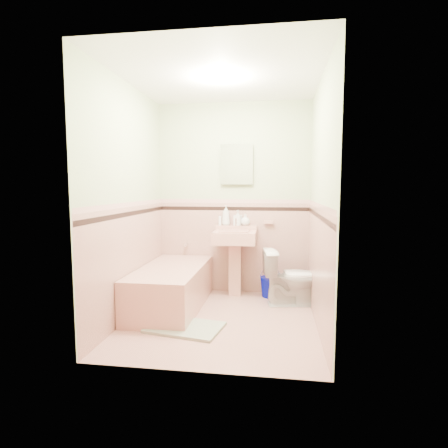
# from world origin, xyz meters

# --- Properties ---
(floor) EXTENTS (2.20, 2.20, 0.00)m
(floor) POSITION_xyz_m (0.00, 0.00, 0.00)
(floor) COLOR tan
(floor) RESTS_ON ground
(ceiling) EXTENTS (2.20, 2.20, 0.00)m
(ceiling) POSITION_xyz_m (0.00, 0.00, 2.50)
(ceiling) COLOR white
(ceiling) RESTS_ON ground
(wall_back) EXTENTS (2.50, 0.00, 2.50)m
(wall_back) POSITION_xyz_m (0.00, 1.10, 1.25)
(wall_back) COLOR beige
(wall_back) RESTS_ON ground
(wall_front) EXTENTS (2.50, 0.00, 2.50)m
(wall_front) POSITION_xyz_m (0.00, -1.10, 1.25)
(wall_front) COLOR beige
(wall_front) RESTS_ON ground
(wall_left) EXTENTS (0.00, 2.50, 2.50)m
(wall_left) POSITION_xyz_m (-1.00, 0.00, 1.25)
(wall_left) COLOR beige
(wall_left) RESTS_ON ground
(wall_right) EXTENTS (0.00, 2.50, 2.50)m
(wall_right) POSITION_xyz_m (1.00, 0.00, 1.25)
(wall_right) COLOR beige
(wall_right) RESTS_ON ground
(wainscot_back) EXTENTS (2.00, 0.00, 2.00)m
(wainscot_back) POSITION_xyz_m (0.00, 1.09, 0.60)
(wainscot_back) COLOR tan
(wainscot_back) RESTS_ON ground
(wainscot_front) EXTENTS (2.00, 0.00, 2.00)m
(wainscot_front) POSITION_xyz_m (0.00, -1.09, 0.60)
(wainscot_front) COLOR tan
(wainscot_front) RESTS_ON ground
(wainscot_left) EXTENTS (0.00, 2.20, 2.20)m
(wainscot_left) POSITION_xyz_m (-0.99, 0.00, 0.60)
(wainscot_left) COLOR tan
(wainscot_left) RESTS_ON ground
(wainscot_right) EXTENTS (0.00, 2.20, 2.20)m
(wainscot_right) POSITION_xyz_m (0.99, 0.00, 0.60)
(wainscot_right) COLOR tan
(wainscot_right) RESTS_ON ground
(accent_back) EXTENTS (2.00, 0.00, 2.00)m
(accent_back) POSITION_xyz_m (0.00, 1.08, 1.12)
(accent_back) COLOR black
(accent_back) RESTS_ON ground
(accent_front) EXTENTS (2.00, 0.00, 2.00)m
(accent_front) POSITION_xyz_m (0.00, -1.08, 1.12)
(accent_front) COLOR black
(accent_front) RESTS_ON ground
(accent_left) EXTENTS (0.00, 2.20, 2.20)m
(accent_left) POSITION_xyz_m (-0.98, 0.00, 1.12)
(accent_left) COLOR black
(accent_left) RESTS_ON ground
(accent_right) EXTENTS (0.00, 2.20, 2.20)m
(accent_right) POSITION_xyz_m (0.98, 0.00, 1.12)
(accent_right) COLOR black
(accent_right) RESTS_ON ground
(cap_back) EXTENTS (2.00, 0.00, 2.00)m
(cap_back) POSITION_xyz_m (0.00, 1.08, 1.22)
(cap_back) COLOR tan
(cap_back) RESTS_ON ground
(cap_front) EXTENTS (2.00, 0.00, 2.00)m
(cap_front) POSITION_xyz_m (0.00, -1.08, 1.22)
(cap_front) COLOR tan
(cap_front) RESTS_ON ground
(cap_left) EXTENTS (0.00, 2.20, 2.20)m
(cap_left) POSITION_xyz_m (-0.98, 0.00, 1.22)
(cap_left) COLOR tan
(cap_left) RESTS_ON ground
(cap_right) EXTENTS (0.00, 2.20, 2.20)m
(cap_right) POSITION_xyz_m (0.98, 0.00, 1.22)
(cap_right) COLOR tan
(cap_right) RESTS_ON ground
(bathtub) EXTENTS (0.70, 1.50, 0.45)m
(bathtub) POSITION_xyz_m (-0.63, 0.33, 0.23)
(bathtub) COLOR tan
(bathtub) RESTS_ON floor
(tub_faucet) EXTENTS (0.04, 0.12, 0.04)m
(tub_faucet) POSITION_xyz_m (-0.63, 1.05, 0.63)
(tub_faucet) COLOR silver
(tub_faucet) RESTS_ON wall_back
(sink) EXTENTS (0.54, 0.48, 0.85)m
(sink) POSITION_xyz_m (0.05, 0.86, 0.42)
(sink) COLOR tan
(sink) RESTS_ON floor
(sink_faucet) EXTENTS (0.02, 0.02, 0.10)m
(sink_faucet) POSITION_xyz_m (0.05, 1.00, 0.95)
(sink_faucet) COLOR silver
(sink_faucet) RESTS_ON sink
(medicine_cabinet) EXTENTS (0.37, 0.04, 0.46)m
(medicine_cabinet) POSITION_xyz_m (0.05, 1.07, 1.70)
(medicine_cabinet) COLOR white
(medicine_cabinet) RESTS_ON wall_back
(soap_dish) EXTENTS (0.11, 0.07, 0.04)m
(soap_dish) POSITION_xyz_m (0.47, 1.06, 0.95)
(soap_dish) COLOR tan
(soap_dish) RESTS_ON wall_back
(soap_bottle_left) EXTENTS (0.12, 0.12, 0.26)m
(soap_bottle_left) POSITION_xyz_m (-0.09, 1.04, 1.03)
(soap_bottle_left) COLOR #B2B2B2
(soap_bottle_left) RESTS_ON sink
(soap_bottle_mid) EXTENTS (0.11, 0.12, 0.20)m
(soap_bottle_mid) POSITION_xyz_m (0.07, 1.04, 1.00)
(soap_bottle_mid) COLOR #B2B2B2
(soap_bottle_mid) RESTS_ON sink
(soap_bottle_right) EXTENTS (0.15, 0.15, 0.15)m
(soap_bottle_right) POSITION_xyz_m (0.17, 1.04, 0.98)
(soap_bottle_right) COLOR #B2B2B2
(soap_bottle_right) RESTS_ON sink
(tube) EXTENTS (0.04, 0.04, 0.12)m
(tube) POSITION_xyz_m (-0.17, 1.04, 0.96)
(tube) COLOR white
(tube) RESTS_ON sink
(toilet) EXTENTS (0.70, 0.47, 0.67)m
(toilet) POSITION_xyz_m (0.76, 0.63, 0.33)
(toilet) COLOR white
(toilet) RESTS_ON floor
(bucket) EXTENTS (0.32, 0.32, 0.26)m
(bucket) POSITION_xyz_m (0.51, 0.90, 0.13)
(bucket) COLOR #000691
(bucket) RESTS_ON floor
(bath_mat) EXTENTS (0.79, 0.60, 0.03)m
(bath_mat) POSITION_xyz_m (-0.31, -0.29, 0.01)
(bath_mat) COLOR gray
(bath_mat) RESTS_ON floor
(shoe) EXTENTS (0.15, 0.10, 0.06)m
(shoe) POSITION_xyz_m (-0.37, -0.23, 0.06)
(shoe) COLOR #BF1E59
(shoe) RESTS_ON bath_mat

